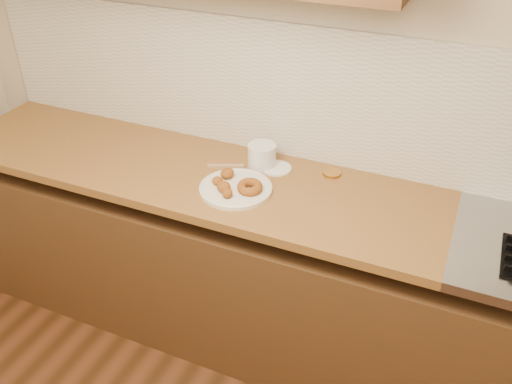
% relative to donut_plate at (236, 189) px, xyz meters
% --- Properties ---
extents(wall_back, '(4.00, 0.02, 2.70)m').
position_rel_donut_plate_xyz_m(wall_back, '(0.36, 0.39, 0.44)').
color(wall_back, '#C5B59B').
rests_on(wall_back, ground).
extents(base_cabinet, '(3.60, 0.60, 0.77)m').
position_rel_donut_plate_xyz_m(base_cabinet, '(0.36, 0.08, -0.52)').
color(base_cabinet, '#4A2C15').
rests_on(base_cabinet, floor).
extents(butcher_block, '(2.30, 0.62, 0.04)m').
position_rel_donut_plate_xyz_m(butcher_block, '(-0.29, 0.08, -0.03)').
color(butcher_block, olive).
rests_on(butcher_block, base_cabinet).
extents(backsplash, '(3.60, 0.02, 0.60)m').
position_rel_donut_plate_xyz_m(backsplash, '(0.36, 0.37, 0.29)').
color(backsplash, beige).
rests_on(backsplash, wall_back).
extents(donut_plate, '(0.30, 0.30, 0.02)m').
position_rel_donut_plate_xyz_m(donut_plate, '(0.00, 0.00, 0.00)').
color(donut_plate, beige).
rests_on(donut_plate, butcher_block).
extents(ring_donut, '(0.14, 0.14, 0.05)m').
position_rel_donut_plate_xyz_m(ring_donut, '(0.06, -0.00, 0.03)').
color(ring_donut, '#94511F').
rests_on(ring_donut, donut_plate).
extents(fried_dough_chunks, '(0.13, 0.20, 0.04)m').
position_rel_donut_plate_xyz_m(fried_dough_chunks, '(-0.04, -0.01, 0.03)').
color(fried_dough_chunks, '#94511F').
rests_on(fried_dough_chunks, donut_plate).
extents(plastic_tub, '(0.14, 0.14, 0.10)m').
position_rel_donut_plate_xyz_m(plastic_tub, '(0.02, 0.23, 0.04)').
color(plastic_tub, silver).
rests_on(plastic_tub, butcher_block).
extents(tub_lid, '(0.18, 0.18, 0.01)m').
position_rel_donut_plate_xyz_m(tub_lid, '(0.09, 0.23, -0.00)').
color(tub_lid, silver).
rests_on(tub_lid, butcher_block).
extents(brass_jar_lid, '(0.10, 0.10, 0.01)m').
position_rel_donut_plate_xyz_m(brass_jar_lid, '(0.33, 0.28, -0.00)').
color(brass_jar_lid, '#B58232').
rests_on(brass_jar_lid, butcher_block).
extents(wooden_utensil, '(0.16, 0.08, 0.01)m').
position_rel_donut_plate_xyz_m(wooden_utensil, '(-0.12, 0.15, -0.00)').
color(wooden_utensil, '#9F7854').
rests_on(wooden_utensil, butcher_block).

